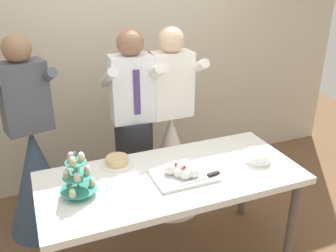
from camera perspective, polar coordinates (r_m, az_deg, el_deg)
rear_wall at (r=3.63m, az=-8.38°, el=13.10°), size 5.20×0.10×2.90m
dessert_table at (r=2.61m, az=0.60°, el=-8.89°), size 1.80×0.80×0.78m
cupcake_stand at (r=2.37m, az=-13.72°, el=-7.86°), size 0.23×0.23×0.31m
main_cake_tray at (r=2.53m, az=2.42°, el=-6.94°), size 0.44×0.31×0.12m
plate_stack at (r=2.79m, az=13.65°, el=-4.58°), size 0.19×0.19×0.08m
round_cake at (r=2.70m, az=-7.82°, el=-5.38°), size 0.24×0.24×0.06m
person_groom at (r=3.14m, az=-5.23°, el=-1.99°), size 0.49×0.51×1.66m
person_bride at (r=3.30m, az=0.45°, el=-3.73°), size 0.56×0.56×1.66m
person_guest at (r=3.22m, az=-19.59°, el=-6.07°), size 0.59×0.58×1.66m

